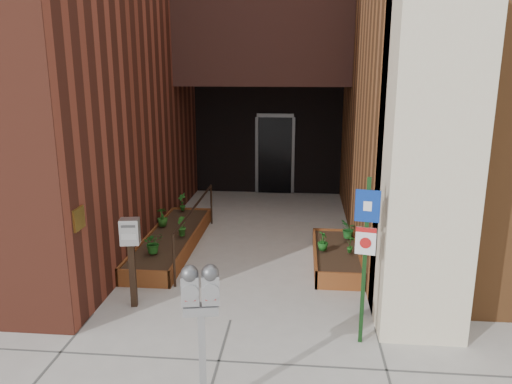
# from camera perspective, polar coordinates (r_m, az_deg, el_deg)

# --- Properties ---
(ground) EXTENTS (80.00, 80.00, 0.00)m
(ground) POSITION_cam_1_polar(r_m,az_deg,el_deg) (7.24, -2.94, -14.43)
(ground) COLOR #9E9991
(ground) RESTS_ON ground
(architecture) EXTENTS (20.00, 14.60, 10.00)m
(architecture) POSITION_cam_1_polar(r_m,az_deg,el_deg) (13.30, 0.50, 20.85)
(architecture) COLOR maroon
(architecture) RESTS_ON ground
(planter_left) EXTENTS (0.90, 3.60, 0.30)m
(planter_left) POSITION_cam_1_polar(r_m,az_deg,el_deg) (9.90, -9.63, -5.62)
(planter_left) COLOR brown
(planter_left) RESTS_ON ground
(planter_right) EXTENTS (0.80, 2.20, 0.30)m
(planter_right) POSITION_cam_1_polar(r_m,az_deg,el_deg) (9.14, 9.15, -7.34)
(planter_right) COLOR brown
(planter_right) RESTS_ON ground
(handrail) EXTENTS (0.04, 3.34, 0.90)m
(handrail) POSITION_cam_1_polar(r_m,az_deg,el_deg) (9.55, -6.95, -2.40)
(handrail) COLOR black
(handrail) RESTS_ON ground
(parking_meter) EXTENTS (0.38, 0.20, 1.65)m
(parking_meter) POSITION_cam_1_polar(r_m,az_deg,el_deg) (4.95, -6.34, -12.28)
(parking_meter) COLOR #99999B
(parking_meter) RESTS_ON ground
(sign_post) EXTENTS (0.30, 0.10, 2.19)m
(sign_post) POSITION_cam_1_polar(r_m,az_deg,el_deg) (6.30, 12.41, -5.86)
(sign_post) COLOR black
(sign_post) RESTS_ON ground
(payment_dropbox) EXTENTS (0.30, 0.24, 1.36)m
(payment_dropbox) POSITION_cam_1_polar(r_m,az_deg,el_deg) (7.45, -14.13, -5.77)
(payment_dropbox) COLOR black
(payment_dropbox) RESTS_ON ground
(shrub_left_a) EXTENTS (0.45, 0.45, 0.38)m
(shrub_left_a) POSITION_cam_1_polar(r_m,az_deg,el_deg) (8.87, -11.64, -5.68)
(shrub_left_a) COLOR #1D5B1A
(shrub_left_a) RESTS_ON planter_left
(shrub_left_b) EXTENTS (0.28, 0.28, 0.36)m
(shrub_left_b) POSITION_cam_1_polar(r_m,az_deg,el_deg) (9.66, -8.53, -3.91)
(shrub_left_b) COLOR #235F1B
(shrub_left_b) RESTS_ON planter_left
(shrub_left_c) EXTENTS (0.27, 0.27, 0.38)m
(shrub_left_c) POSITION_cam_1_polar(r_m,az_deg,el_deg) (10.30, -10.66, -2.79)
(shrub_left_c) COLOR #235819
(shrub_left_c) RESTS_ON planter_left
(shrub_left_d) EXTENTS (0.29, 0.29, 0.40)m
(shrub_left_d) POSITION_cam_1_polar(r_m,az_deg,el_deg) (11.27, -8.44, -1.14)
(shrub_left_d) COLOR #20601B
(shrub_left_d) RESTS_ON planter_left
(shrub_right_a) EXTENTS (0.20, 0.20, 0.33)m
(shrub_right_a) POSITION_cam_1_polar(r_m,az_deg,el_deg) (8.91, 7.66, -5.57)
(shrub_right_a) COLOR #195819
(shrub_right_a) RESTS_ON planter_right
(shrub_right_b) EXTENTS (0.24, 0.24, 0.33)m
(shrub_right_b) POSITION_cam_1_polar(r_m,az_deg,el_deg) (8.85, 10.73, -5.83)
(shrub_right_b) COLOR #1E601B
(shrub_right_b) RESTS_ON planter_right
(shrub_right_c) EXTENTS (0.33, 0.33, 0.35)m
(shrub_right_c) POSITION_cam_1_polar(r_m,az_deg,el_deg) (9.56, 10.53, -4.23)
(shrub_right_c) COLOR #1C6222
(shrub_right_c) RESTS_ON planter_right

